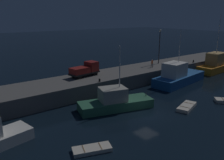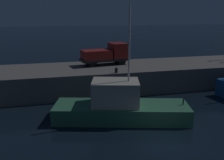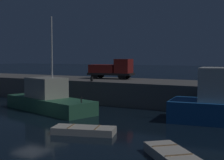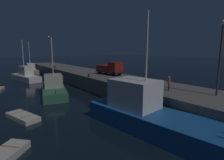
{
  "view_description": "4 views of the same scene",
  "coord_description": "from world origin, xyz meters",
  "px_view_note": "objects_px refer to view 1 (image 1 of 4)",
  "views": [
    {
      "loc": [
        -20.21,
        -19.24,
        12.36
      ],
      "look_at": [
        3.24,
        11.54,
        1.59
      ],
      "focal_mm": 37.7,
      "sensor_mm": 36.0,
      "label": 1
    },
    {
      "loc": [
        -7.16,
        -14.01,
        7.87
      ],
      "look_at": [
        -0.77,
        10.65,
        1.46
      ],
      "focal_mm": 42.62,
      "sensor_mm": 36.0,
      "label": 2
    },
    {
      "loc": [
        17.83,
        -18.59,
        4.97
      ],
      "look_at": [
        -0.33,
        13.41,
        2.31
      ],
      "focal_mm": 51.95,
      "sensor_mm": 36.0,
      "label": 3
    },
    {
      "loc": [
        24.83,
        -4.36,
        6.76
      ],
      "look_at": [
        -0.06,
        13.98,
        1.52
      ],
      "focal_mm": 28.47,
      "sensor_mm": 36.0,
      "label": 4
    }
  ],
  "objects_px": {
    "utility_truck": "(85,69)",
    "lamp_post_east": "(160,44)",
    "dinghy_orange_near": "(92,149)",
    "bollard_west": "(100,80)",
    "dinghy_red_small": "(187,107)",
    "fishing_boat_white": "(217,65)",
    "dockworker": "(152,63)",
    "fishing_boat_orange": "(115,101)",
    "bollard_central": "(193,61)",
    "fishing_boat_blue": "(178,76)"
  },
  "relations": [
    {
      "from": "lamp_post_east",
      "to": "dockworker",
      "type": "bearing_deg",
      "value": -154.45
    },
    {
      "from": "fishing_boat_blue",
      "to": "dinghy_orange_near",
      "type": "height_order",
      "value": "fishing_boat_blue"
    },
    {
      "from": "lamp_post_east",
      "to": "dockworker",
      "type": "distance_m",
      "value": 5.59
    },
    {
      "from": "bollard_west",
      "to": "dinghy_red_small",
      "type": "bearing_deg",
      "value": -59.03
    },
    {
      "from": "utility_truck",
      "to": "lamp_post_east",
      "type": "bearing_deg",
      "value": -0.55
    },
    {
      "from": "fishing_boat_blue",
      "to": "lamp_post_east",
      "type": "relative_size",
      "value": 1.79
    },
    {
      "from": "fishing_boat_orange",
      "to": "utility_truck",
      "type": "bearing_deg",
      "value": 82.44
    },
    {
      "from": "bollard_west",
      "to": "fishing_boat_blue",
      "type": "bearing_deg",
      "value": -10.66
    },
    {
      "from": "dinghy_red_small",
      "to": "utility_truck",
      "type": "relative_size",
      "value": 0.79
    },
    {
      "from": "bollard_central",
      "to": "dinghy_orange_near",
      "type": "bearing_deg",
      "value": -159.8
    },
    {
      "from": "dinghy_orange_near",
      "to": "bollard_central",
      "type": "bearing_deg",
      "value": 20.2
    },
    {
      "from": "dinghy_red_small",
      "to": "lamp_post_east",
      "type": "height_order",
      "value": "lamp_post_east"
    },
    {
      "from": "lamp_post_east",
      "to": "utility_truck",
      "type": "xyz_separation_m",
      "value": [
        -17.91,
        0.17,
        -3.04
      ]
    },
    {
      "from": "dinghy_red_small",
      "to": "bollard_west",
      "type": "distance_m",
      "value": 13.3
    },
    {
      "from": "fishing_boat_white",
      "to": "dinghy_red_small",
      "type": "height_order",
      "value": "fishing_boat_white"
    },
    {
      "from": "fishing_boat_blue",
      "to": "bollard_central",
      "type": "height_order",
      "value": "fishing_boat_blue"
    },
    {
      "from": "dinghy_red_small",
      "to": "bollard_central",
      "type": "bearing_deg",
      "value": 32.5
    },
    {
      "from": "bollard_west",
      "to": "fishing_boat_orange",
      "type": "bearing_deg",
      "value": -102.69
    },
    {
      "from": "fishing_boat_white",
      "to": "dinghy_orange_near",
      "type": "distance_m",
      "value": 41.82
    },
    {
      "from": "dinghy_red_small",
      "to": "lamp_post_east",
      "type": "distance_m",
      "value": 20.07
    },
    {
      "from": "dinghy_orange_near",
      "to": "bollard_west",
      "type": "xyz_separation_m",
      "value": [
        9.28,
        12.24,
        2.44
      ]
    },
    {
      "from": "dinghy_red_small",
      "to": "lamp_post_east",
      "type": "xyz_separation_m",
      "value": [
        11.25,
        15.36,
        6.36
      ]
    },
    {
      "from": "dinghy_orange_near",
      "to": "fishing_boat_orange",
      "type": "bearing_deg",
      "value": 40.28
    },
    {
      "from": "dinghy_red_small",
      "to": "bollard_west",
      "type": "bearing_deg",
      "value": 120.97
    },
    {
      "from": "dinghy_orange_near",
      "to": "lamp_post_east",
      "type": "bearing_deg",
      "value": 31.01
    },
    {
      "from": "lamp_post_east",
      "to": "bollard_central",
      "type": "bearing_deg",
      "value": -29.35
    },
    {
      "from": "utility_truck",
      "to": "bollard_central",
      "type": "distance_m",
      "value": 25.08
    },
    {
      "from": "fishing_boat_blue",
      "to": "lamp_post_east",
      "type": "distance_m",
      "value": 9.1
    },
    {
      "from": "dinghy_orange_near",
      "to": "dockworker",
      "type": "relative_size",
      "value": 2.49
    },
    {
      "from": "fishing_boat_orange",
      "to": "dockworker",
      "type": "distance_m",
      "value": 17.07
    },
    {
      "from": "fishing_boat_white",
      "to": "dinghy_red_small",
      "type": "distance_m",
      "value": 26.26
    },
    {
      "from": "dinghy_orange_near",
      "to": "bollard_west",
      "type": "relative_size",
      "value": 8.27
    },
    {
      "from": "dockworker",
      "to": "lamp_post_east",
      "type": "bearing_deg",
      "value": 25.55
    },
    {
      "from": "lamp_post_east",
      "to": "dockworker",
      "type": "relative_size",
      "value": 4.52
    },
    {
      "from": "fishing_boat_orange",
      "to": "bollard_west",
      "type": "relative_size",
      "value": 22.4
    },
    {
      "from": "fishing_boat_orange",
      "to": "bollard_central",
      "type": "height_order",
      "value": "fishing_boat_orange"
    },
    {
      "from": "fishing_boat_orange",
      "to": "dinghy_red_small",
      "type": "height_order",
      "value": "fishing_boat_orange"
    },
    {
      "from": "fishing_boat_white",
      "to": "dockworker",
      "type": "bearing_deg",
      "value": 167.38
    },
    {
      "from": "fishing_boat_orange",
      "to": "bollard_west",
      "type": "height_order",
      "value": "fishing_boat_orange"
    },
    {
      "from": "fishing_boat_orange",
      "to": "dinghy_orange_near",
      "type": "height_order",
      "value": "fishing_boat_orange"
    },
    {
      "from": "fishing_boat_blue",
      "to": "fishing_boat_orange",
      "type": "relative_size",
      "value": 1.2
    },
    {
      "from": "utility_truck",
      "to": "fishing_boat_blue",
      "type": "bearing_deg",
      "value": -25.1
    },
    {
      "from": "fishing_boat_orange",
      "to": "bollard_west",
      "type": "bearing_deg",
      "value": 77.31
    },
    {
      "from": "dinghy_orange_near",
      "to": "dockworker",
      "type": "distance_m",
      "value": 27.49
    },
    {
      "from": "fishing_boat_white",
      "to": "bollard_west",
      "type": "relative_size",
      "value": 27.91
    },
    {
      "from": "utility_truck",
      "to": "dockworker",
      "type": "xyz_separation_m",
      "value": [
        13.83,
        -2.12,
        -0.25
      ]
    },
    {
      "from": "fishing_boat_white",
      "to": "dinghy_orange_near",
      "type": "bearing_deg",
      "value": -165.35
    },
    {
      "from": "dinghy_red_small",
      "to": "utility_truck",
      "type": "height_order",
      "value": "utility_truck"
    },
    {
      "from": "fishing_boat_blue",
      "to": "lamp_post_east",
      "type": "height_order",
      "value": "fishing_boat_blue"
    },
    {
      "from": "fishing_boat_blue",
      "to": "dinghy_orange_near",
      "type": "distance_m",
      "value": 26.51
    }
  ]
}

